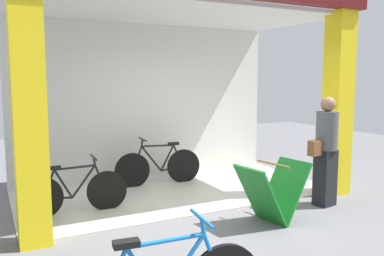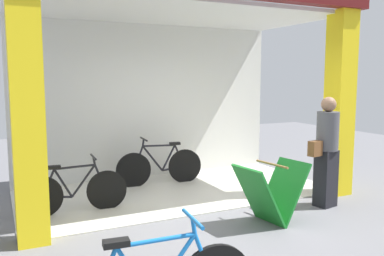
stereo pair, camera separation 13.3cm
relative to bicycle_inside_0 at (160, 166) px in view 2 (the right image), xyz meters
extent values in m
plane|color=slate|center=(0.09, -1.76, -0.34)|extent=(18.12, 18.12, 0.00)
cube|color=beige|center=(0.09, -0.50, -0.33)|extent=(5.06, 2.51, 0.02)
cube|color=silver|center=(0.09, 0.75, 1.14)|extent=(5.06, 0.12, 2.97)
cube|color=yellow|center=(-2.27, -1.76, 1.14)|extent=(0.35, 0.36, 2.97)
cube|color=yellow|center=(2.44, -1.76, 1.14)|extent=(0.35, 0.36, 2.97)
cube|color=silver|center=(0.09, -0.50, 2.59)|extent=(5.06, 2.51, 0.06)
cylinder|color=black|center=(0.47, -0.04, -0.04)|extent=(0.62, 0.09, 0.62)
cylinder|color=black|center=(-0.48, 0.04, -0.04)|extent=(0.62, 0.09, 0.62)
cylinder|color=black|center=(0.25, -0.02, -0.06)|extent=(0.42, 0.07, 0.08)
cylinder|color=black|center=(0.16, -0.01, 0.14)|extent=(0.27, 0.06, 0.46)
cylinder|color=black|center=(-0.13, 0.01, 0.15)|extent=(0.38, 0.06, 0.48)
cylinder|color=black|center=(-0.01, 0.00, 0.37)|extent=(0.59, 0.08, 0.05)
cylinder|color=black|center=(0.37, -0.03, 0.16)|extent=(0.20, 0.05, 0.41)
cylinder|color=black|center=(-0.39, 0.03, 0.17)|extent=(0.19, 0.05, 0.43)
cylinder|color=black|center=(-0.30, 0.02, 0.44)|extent=(0.05, 0.04, 0.13)
cylinder|color=black|center=(-0.29, 0.02, 0.50)|extent=(0.06, 0.43, 0.03)
cube|color=black|center=(0.28, -0.02, 0.39)|extent=(0.19, 0.11, 0.05)
cylinder|color=black|center=(-2.09, -0.90, -0.06)|extent=(0.58, 0.07, 0.58)
cylinder|color=black|center=(-1.20, -0.94, -0.06)|extent=(0.58, 0.07, 0.58)
cylinder|color=black|center=(-1.88, -0.91, -0.08)|extent=(0.39, 0.05, 0.07)
cylinder|color=black|center=(-1.80, -0.91, 0.11)|extent=(0.25, 0.04, 0.43)
cylinder|color=black|center=(-1.52, -0.93, 0.12)|extent=(0.36, 0.05, 0.45)
cylinder|color=black|center=(-1.63, -0.92, 0.33)|extent=(0.55, 0.06, 0.05)
cylinder|color=black|center=(-1.99, -0.91, 0.13)|extent=(0.19, 0.04, 0.39)
cylinder|color=black|center=(-1.28, -0.94, 0.14)|extent=(0.17, 0.04, 0.40)
cylinder|color=black|center=(-1.36, -0.93, 0.39)|extent=(0.05, 0.03, 0.12)
cylinder|color=black|center=(-1.37, -0.93, 0.45)|extent=(0.05, 0.40, 0.03)
cube|color=black|center=(-1.91, -0.91, 0.34)|extent=(0.18, 0.10, 0.04)
cylinder|color=blue|center=(-1.57, -3.97, 0.38)|extent=(0.60, 0.10, 0.05)
cylinder|color=blue|center=(-1.28, -4.00, 0.45)|extent=(0.06, 0.04, 0.13)
cylinder|color=blue|center=(-1.29, -4.00, 0.51)|extent=(0.08, 0.43, 0.03)
cube|color=black|center=(-1.86, -3.93, 0.40)|extent=(0.20, 0.11, 0.05)
cube|color=#197226|center=(0.41, -2.44, 0.05)|extent=(0.53, 0.62, 0.80)
cube|color=#197226|center=(0.85, -2.38, 0.05)|extent=(0.53, 0.62, 0.80)
cylinder|color=olive|center=(0.63, -2.41, 0.44)|extent=(0.10, 0.57, 0.03)
cube|color=black|center=(1.78, -2.19, 0.08)|extent=(0.32, 0.29, 0.85)
cylinder|color=#4C4C51|center=(1.78, -2.19, 0.79)|extent=(0.37, 0.37, 0.57)
sphere|color=#8C664C|center=(1.78, -2.19, 1.18)|extent=(0.22, 0.22, 0.22)
cube|color=brown|center=(1.51, -2.24, 0.56)|extent=(0.21, 0.15, 0.22)
camera|label=1|loc=(-2.70, -6.60, 1.56)|focal=38.11mm
camera|label=2|loc=(-2.58, -6.66, 1.56)|focal=38.11mm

